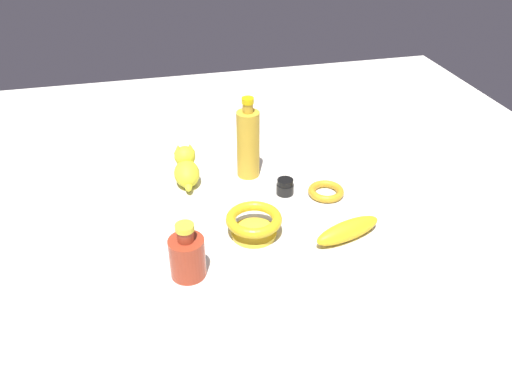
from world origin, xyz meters
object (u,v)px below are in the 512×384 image
cat_figurine (186,168)px  banana (348,230)px  bottle_short (187,255)px  nail_polish_jar (285,187)px  bottle_tall (248,143)px  bowl (254,222)px  bangle (326,191)px

cat_figurine → banana: bearing=44.7°
cat_figurine → bottle_short: bottle_short is taller
nail_polish_jar → bottle_short: 0.38m
bottle_tall → bottle_short: size_ratio=1.76×
bottle_short → nail_polish_jar: bearing=131.4°
banana → bottle_tall: bearing=-81.2°
bowl → banana: 0.22m
bowl → bangle: bowl is taller
nail_polish_jar → bangle: size_ratio=0.49×
banana → bowl: bearing=-34.2°
bowl → banana: size_ratio=0.75×
bowl → bottle_short: bearing=-58.9°
nail_polish_jar → bottle_short: bearing=-48.6°
cat_figurine → banana: size_ratio=0.77×
cat_figurine → bangle: cat_figurine is taller
bottle_tall → bottle_short: bearing=-30.1°
bottle_tall → nail_polish_jar: bearing=31.9°
nail_polish_jar → bowl: size_ratio=0.35×
bottle_tall → cat_figurine: size_ratio=1.71×
nail_polish_jar → bowl: bowl is taller
bottle_tall → cat_figurine: bottle_tall is taller
bowl → bangle: size_ratio=1.39×
cat_figurine → bangle: 0.37m
nail_polish_jar → bottle_short: bottle_short is taller
nail_polish_jar → banana: banana is taller
bottle_tall → banana: (0.33, 0.16, -0.08)m
bangle → bowl: bearing=-61.4°
cat_figurine → banana: cat_figurine is taller
bottle_tall → bangle: 0.24m
bangle → bottle_short: bottle_short is taller
bottle_short → bowl: bearing=121.1°
cat_figurine → bottle_tall: bearing=89.4°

